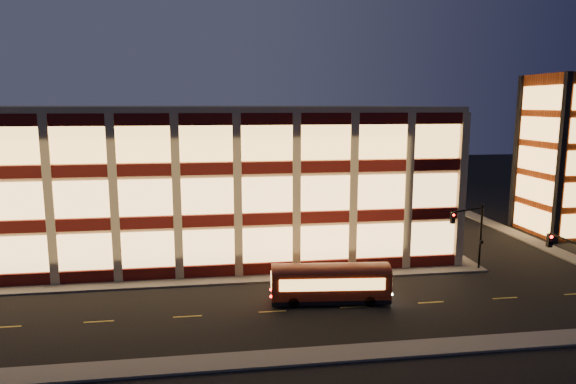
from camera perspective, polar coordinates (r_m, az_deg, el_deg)
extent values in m
plane|color=black|center=(43.25, -8.02, -10.26)|extent=(200.00, 200.00, 0.00)
cube|color=#514F4C|center=(44.27, -11.98, -9.79)|extent=(54.00, 2.00, 0.15)
cube|color=#514F4C|center=(63.75, 13.06, -3.78)|extent=(2.00, 30.00, 0.15)
cube|color=#514F4C|center=(68.48, 21.69, -3.30)|extent=(2.00, 30.00, 0.15)
cube|color=#514F4C|center=(31.31, -7.87, -18.26)|extent=(100.00, 2.00, 0.15)
cube|color=tan|center=(58.26, -11.24, 1.95)|extent=(50.00, 30.00, 14.00)
cube|color=tan|center=(57.74, -11.49, 9.09)|extent=(50.40, 30.40, 0.50)
cube|color=#470C0A|center=(44.92, -11.93, -8.73)|extent=(50.10, 0.25, 1.00)
cube|color=#FFBB6B|center=(44.32, -12.03, -6.14)|extent=(49.00, 0.20, 3.00)
cube|color=#470C0A|center=(63.31, 12.34, -3.32)|extent=(0.25, 30.10, 1.00)
cube|color=#FFBB6B|center=(62.87, 12.39, -1.45)|extent=(0.20, 29.00, 3.00)
cube|color=#470C0A|center=(43.74, -12.14, -3.25)|extent=(50.10, 0.25, 1.00)
cube|color=#FFBB6B|center=(43.34, -12.23, -0.54)|extent=(49.00, 0.20, 3.00)
cube|color=#470C0A|center=(62.48, 12.48, 0.62)|extent=(0.25, 30.10, 1.00)
cube|color=#FFBB6B|center=(62.18, 12.54, 2.53)|extent=(0.20, 29.00, 3.00)
cube|color=#470C0A|center=(42.98, -12.34, 2.47)|extent=(50.10, 0.25, 1.00)
cube|color=#FFBB6B|center=(42.79, -12.45, 5.27)|extent=(49.00, 0.20, 3.00)
cube|color=#470C0A|center=(61.95, 12.63, 4.64)|extent=(0.25, 30.10, 1.00)
cube|color=#FFBB6B|center=(61.80, 12.69, 6.58)|extent=(0.20, 29.00, 3.00)
cube|color=#8C3814|center=(66.32, 28.83, 3.60)|extent=(8.00, 8.00, 18.00)
cube|color=black|center=(60.74, 28.07, 3.20)|extent=(0.60, 0.60, 18.00)
cube|color=black|center=(67.32, 24.07, 4.03)|extent=(0.60, 0.60, 18.00)
cube|color=#FFB859|center=(64.99, 25.43, -2.67)|extent=(0.16, 6.60, 2.60)
cube|color=#FFB859|center=(64.40, 25.65, 0.28)|extent=(0.16, 6.60, 2.60)
cube|color=#FFB859|center=(63.98, 25.88, 3.29)|extent=(0.16, 6.60, 2.60)
cube|color=#FFB859|center=(63.75, 26.11, 6.32)|extent=(0.16, 6.60, 2.60)
cube|color=#FFB859|center=(63.69, 26.34, 9.37)|extent=(0.16, 6.60, 2.60)
cylinder|color=black|center=(49.03, 20.61, -4.72)|extent=(0.18, 0.18, 6.00)
cylinder|color=black|center=(46.99, 19.37, -1.88)|extent=(3.56, 1.63, 0.14)
cube|color=black|center=(45.65, 17.82, -2.77)|extent=(0.32, 0.32, 0.95)
sphere|color=#FF0C05|center=(45.43, 17.94, -2.45)|extent=(0.20, 0.20, 0.20)
cube|color=black|center=(48.96, 20.69, -5.23)|extent=(0.25, 0.18, 0.28)
cylinder|color=black|center=(39.23, 28.79, -4.79)|extent=(0.14, 4.00, 0.14)
cube|color=black|center=(40.90, 27.05, -4.81)|extent=(0.32, 0.32, 0.95)
sphere|color=#FF0C05|center=(40.69, 27.23, -4.46)|extent=(0.20, 0.20, 0.20)
cube|color=maroon|center=(39.13, 4.73, -10.04)|extent=(8.99, 3.03, 2.03)
cube|color=black|center=(39.55, 4.71, -11.67)|extent=(8.99, 3.03, 0.31)
cylinder|color=black|center=(38.36, 0.62, -12.19)|extent=(0.81, 0.34, 0.79)
cylinder|color=black|center=(40.16, 0.46, -11.15)|extent=(0.81, 0.34, 0.79)
cylinder|color=black|center=(39.08, 9.09, -11.89)|extent=(0.81, 0.34, 0.79)
cylinder|color=black|center=(40.85, 8.53, -10.90)|extent=(0.81, 0.34, 0.79)
cube|color=#FFB859|center=(37.98, 4.96, -10.24)|extent=(7.73, 0.80, 0.88)
cube|color=#FFB859|center=(40.10, 4.52, -9.14)|extent=(7.73, 0.80, 0.88)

